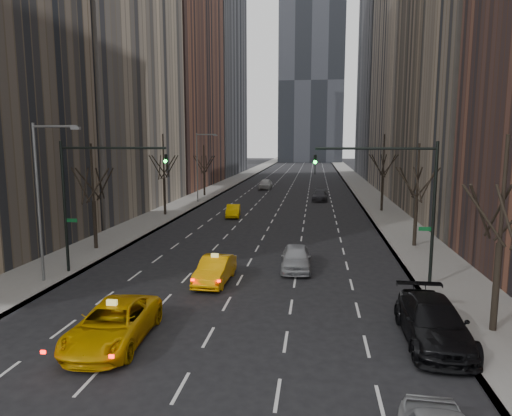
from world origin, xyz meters
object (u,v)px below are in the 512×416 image
(taxi_suv, at_px, (113,324))
(taxi_sedan, at_px, (215,270))
(parked_suv_black, at_px, (433,322))
(silver_sedan_ahead, at_px, (296,258))

(taxi_suv, distance_m, taxi_sedan, 8.69)
(taxi_sedan, xyz_separation_m, parked_suv_black, (10.54, -6.63, 0.11))
(parked_suv_black, bearing_deg, taxi_suv, -172.07)
(silver_sedan_ahead, xyz_separation_m, parked_suv_black, (6.00, -9.94, 0.08))
(silver_sedan_ahead, bearing_deg, taxi_sedan, -145.94)
(taxi_sedan, distance_m, silver_sedan_ahead, 5.62)
(taxi_sedan, relative_size, silver_sedan_ahead, 0.99)
(taxi_suv, bearing_deg, parked_suv_black, 4.94)
(taxi_suv, height_order, parked_suv_black, parked_suv_black)
(taxi_sedan, height_order, parked_suv_black, parked_suv_black)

